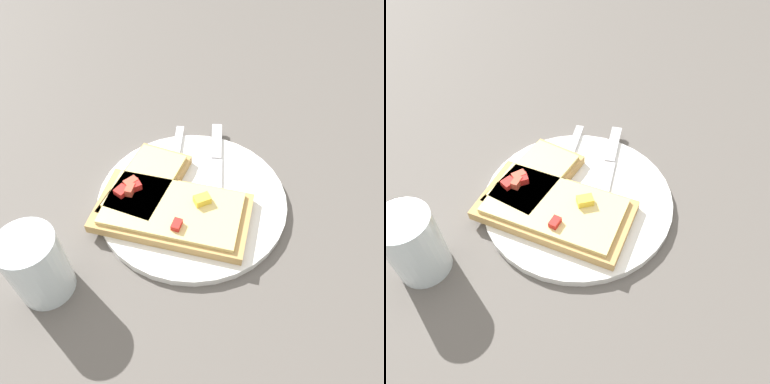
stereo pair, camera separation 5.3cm
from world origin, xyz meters
The scene contains 8 objects.
ground_plane centered at (0.00, 0.00, 0.00)m, with size 4.00×4.00×0.00m, color #56514C.
plate centered at (0.00, 0.00, 0.01)m, with size 0.27×0.27×0.01m.
fork centered at (0.00, 0.04, 0.01)m, with size 0.19×0.16×0.01m.
knife centered at (0.07, 0.02, 0.01)m, with size 0.18×0.15×0.01m.
pizza_slice_main centered at (-0.04, -0.01, 0.02)m, with size 0.20×0.23×0.03m.
pizza_slice_corner centered at (-0.04, 0.06, 0.02)m, with size 0.17×0.13×0.03m.
crumb_scatter centered at (-0.02, -0.02, 0.02)m, with size 0.04×0.08×0.01m.
drinking_glass centered at (-0.22, 0.03, 0.05)m, with size 0.07×0.07×0.10m.
Camera 2 is at (-0.21, -0.28, 0.42)m, focal length 35.00 mm.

